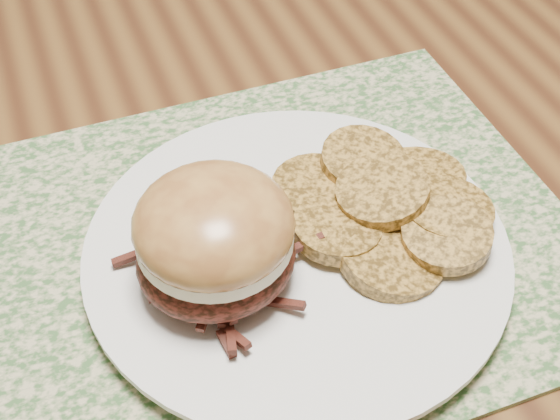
% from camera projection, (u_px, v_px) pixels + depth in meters
% --- Properties ---
extents(dining_table, '(1.50, 0.90, 0.75)m').
position_uv_depth(dining_table, '(122.00, 161.00, 0.71)').
color(dining_table, brown).
rests_on(dining_table, ground).
extents(placemat, '(0.45, 0.33, 0.00)m').
position_uv_depth(placemat, '(243.00, 250.00, 0.52)').
color(placemat, '#3A6031').
rests_on(placemat, dining_table).
extents(dinner_plate, '(0.26, 0.26, 0.02)m').
position_uv_depth(dinner_plate, '(297.00, 252.00, 0.51)').
color(dinner_plate, silver).
rests_on(dinner_plate, placemat).
extents(pork_sandwich, '(0.13, 0.13, 0.07)m').
position_uv_depth(pork_sandwich, '(215.00, 238.00, 0.46)').
color(pork_sandwich, black).
rests_on(pork_sandwich, dinner_plate).
extents(roasted_potatoes, '(0.16, 0.17, 0.04)m').
position_uv_depth(roasted_potatoes, '(387.00, 205.00, 0.51)').
color(roasted_potatoes, '#A87931').
rests_on(roasted_potatoes, dinner_plate).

